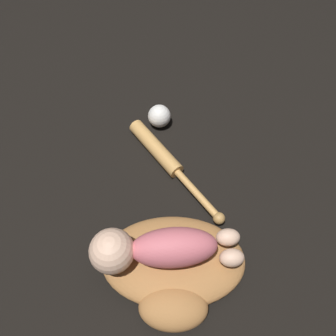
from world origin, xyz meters
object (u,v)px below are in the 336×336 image
object	(u,v)px
baseball_glove	(173,267)
baby_figure	(156,249)
baseball	(159,116)
baseball_bat	(164,157)

from	to	relation	value
baseball_glove	baby_figure	bearing A→B (deg)	-25.53
baseball_glove	baby_figure	distance (m)	0.10
baby_figure	baseball	xyz separation A→B (m)	(-0.04, -0.50, -0.08)
baseball_bat	baseball	size ratio (longest dim) A/B	5.07
baby_figure	baseball	bearing A→B (deg)	-94.77
baseball_bat	baseball	distance (m)	0.17
baseball_glove	baseball	bearing A→B (deg)	-90.09
baseball	baby_figure	bearing A→B (deg)	85.23
baseball	baseball_bat	bearing A→B (deg)	91.08
baseball_glove	baby_figure	size ratio (longest dim) A/B	1.06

